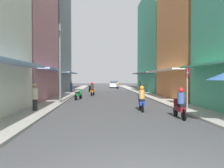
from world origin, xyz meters
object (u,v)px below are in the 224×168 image
Objects in this scene: motorbike_black at (91,89)px; parked_car at (114,84)px; motorbike_green at (78,94)px; street_sign_no_entry at (187,84)px; motorbike_orange at (93,90)px; motorbike_white at (117,85)px; pedestrian_far at (71,87)px; pedestrian_midway at (140,86)px; motorbike_maroon at (180,105)px; utility_pole at (60,63)px; motorbike_blue at (141,100)px; pedestrian_crossing at (35,96)px.

parked_car is at bearing 73.03° from motorbike_black.
street_sign_no_entry is (7.05, -8.66, 1.21)m from motorbike_green.
motorbike_white is at bearing 75.22° from motorbike_orange.
parked_car is at bearing 65.51° from pedestrian_far.
street_sign_no_entry reaches higher than pedestrian_far.
parked_car is 15.08m from pedestrian_midway.
motorbike_white is at bearing 103.44° from pedestrian_midway.
motorbike_maroon is 10.19m from utility_pole.
pedestrian_midway is (7.85, 10.61, 0.34)m from motorbike_green.
street_sign_no_entry reaches higher than motorbike_maroon.
motorbike_blue is at bearing -74.23° from motorbike_orange.
motorbike_white is (-0.65, 30.90, 0.00)m from motorbike_maroon.
motorbike_white reaches higher than motorbike_green.
parked_car reaches higher than motorbike_green.
motorbike_orange is 12.84m from pedestrian_crossing.
utility_pole reaches higher than motorbike_green.
motorbike_maroon is 1.01× the size of motorbike_orange.
pedestrian_midway reaches higher than motorbike_white.
motorbike_white is at bearing 55.58° from pedestrian_far.
pedestrian_midway is at bearing 53.51° from motorbike_green.
pedestrian_crossing is at bearing -103.22° from motorbike_green.
pedestrian_far reaches higher than motorbike_white.
motorbike_blue is (-0.80, -28.25, 0.00)m from motorbike_white.
motorbike_maroon is at bearing -43.28° from utility_pole.
parked_car is (3.88, 20.71, 0.04)m from motorbike_orange.
motorbike_white is 0.29× the size of utility_pole.
motorbike_green is 7.98m from pedestrian_crossing.
motorbike_white is at bearing 93.17° from street_sign_no_entry.
parked_car is (0.44, 32.90, 0.04)m from motorbike_blue.
pedestrian_far reaches higher than parked_car.
motorbike_black is 0.65× the size of street_sign_no_entry.
pedestrian_crossing is (-7.24, -28.54, 0.29)m from motorbike_white.
pedestrian_midway reaches higher than motorbike_green.
pedestrian_crossing reaches higher than motorbike_black.
parked_car reaches higher than motorbike_black.
pedestrian_midway is 19.30m from street_sign_no_entry.
utility_pole is at bearing 146.98° from street_sign_no_entry.
motorbike_black is 1.07× the size of pedestrian_far.
street_sign_no_entry is at bearing -64.24° from pedestrian_far.
street_sign_no_entry reaches higher than motorbike_black.
pedestrian_midway is at bearing 87.62° from street_sign_no_entry.
pedestrian_far is 20.75m from street_sign_no_entry.
motorbike_blue is at bearing -58.24° from motorbike_green.
pedestrian_crossing is (-7.89, 2.36, 0.29)m from motorbike_maroon.
motorbike_orange is at bearing 76.47° from pedestrian_crossing.
motorbike_white is 29.50m from street_sign_no_entry.
motorbike_maroon is at bearing -123.79° from street_sign_no_entry.
motorbike_orange is (1.18, 4.72, 0.20)m from motorbike_green.
pedestrian_crossing is 1.05× the size of pedestrian_midway.
motorbike_green is 21.48m from motorbike_white.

